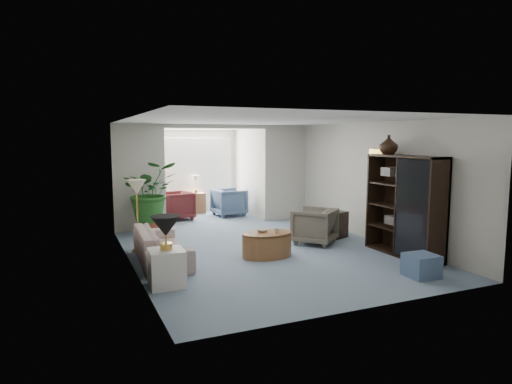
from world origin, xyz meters
name	(u,v)px	position (x,y,z in m)	size (l,w,h in m)	color
floor	(269,253)	(0.00, 0.00, 0.00)	(6.00, 6.00, 0.00)	#8193AB
sunroom_floor	(205,217)	(0.00, 4.10, 0.00)	(2.60, 2.60, 0.00)	#8193AB
back_pier_left	(139,178)	(-1.90, 3.00, 1.25)	(1.20, 0.12, 2.50)	beige
back_pier_right	(286,173)	(1.90, 3.00, 1.25)	(1.20, 0.12, 2.50)	beige
back_header	(217,126)	(0.00, 3.00, 2.45)	(2.60, 0.12, 0.10)	beige
window_pane	(194,164)	(0.00, 5.18, 1.40)	(2.20, 0.02, 1.50)	white
window_blinds	(194,164)	(0.00, 5.15, 1.40)	(2.20, 0.02, 1.50)	white
framed_picture	(379,161)	(2.46, -0.10, 1.70)	(0.04, 0.50, 0.40)	#B2A88F
sofa	(162,245)	(-1.98, 0.23, 0.29)	(1.99, 0.78, 0.58)	beige
end_table	(167,268)	(-2.18, -1.12, 0.28)	(0.50, 0.50, 0.55)	white
table_lamp	(166,226)	(-2.18, -1.12, 0.90)	(0.44, 0.44, 0.30)	black
floor_lamp	(137,187)	(-2.25, 1.09, 1.25)	(0.36, 0.36, 0.28)	beige
coffee_table	(267,245)	(-0.14, -0.22, 0.23)	(0.95, 0.95, 0.45)	olive
coffee_bowl	(262,230)	(-0.19, -0.12, 0.48)	(0.21, 0.21, 0.05)	beige
coffee_cup	(277,231)	(0.01, -0.32, 0.49)	(0.09, 0.09, 0.09)	beige
wingback_chair	(315,226)	(1.20, 0.32, 0.37)	(0.79, 0.81, 0.74)	#645D4F
side_table_dark	(335,225)	(1.90, 0.62, 0.29)	(0.48, 0.38, 0.57)	black
entertainment_cabinet	(405,206)	(2.23, -1.14, 0.93)	(0.45, 1.67, 1.86)	black
cabinet_urn	(389,145)	(2.23, -0.64, 2.04)	(0.35, 0.35, 0.37)	black
ottoman	(421,266)	(1.59, -2.27, 0.18)	(0.45, 0.45, 0.36)	slate
plant_pot	(151,228)	(-1.75, 2.47, 0.16)	(0.40, 0.40, 0.32)	brown
house_plant	(150,191)	(-1.75, 2.47, 0.99)	(1.21, 1.05, 1.34)	#23591E
sunroom_chair_blue	(229,202)	(0.71, 4.12, 0.38)	(0.81, 0.83, 0.76)	slate
sunroom_chair_maroon	(176,206)	(-0.79, 4.12, 0.38)	(0.80, 0.83, 0.75)	maroon
sunroom_table	(196,203)	(-0.04, 4.87, 0.30)	(0.48, 0.38, 0.59)	olive
shelf_clutter	(407,198)	(2.18, -1.25, 1.09)	(0.30, 1.10, 1.06)	black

